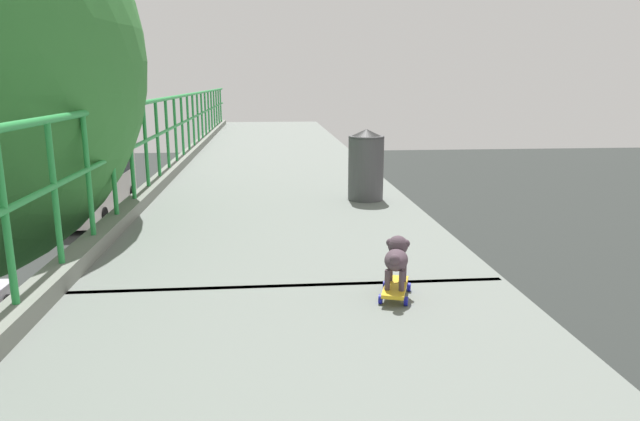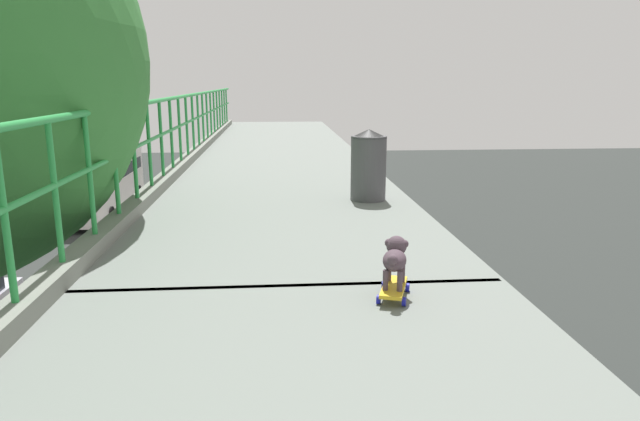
% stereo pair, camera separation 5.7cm
% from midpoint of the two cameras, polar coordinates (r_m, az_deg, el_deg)
% --- Properties ---
extents(overpass_deck, '(3.25, 35.27, 0.35)m').
position_cam_midpoint_polar(overpass_deck, '(2.96, -3.67, -19.48)').
color(overpass_deck, slate).
rests_on(overpass_deck, bridge_pier).
extents(car_red_taxi_fifth, '(1.86, 3.89, 1.49)m').
position_cam_midpoint_polar(car_red_taxi_fifth, '(16.81, -27.56, -13.16)').
color(car_red_taxi_fifth, red).
rests_on(car_red_taxi_fifth, ground).
extents(city_bus, '(2.67, 10.26, 3.43)m').
position_cam_midpoint_polar(city_bus, '(35.59, -21.90, 2.80)').
color(city_bus, white).
rests_on(city_bus, ground).
extents(toy_skateboard, '(0.28, 0.43, 0.08)m').
position_cam_midpoint_polar(toy_skateboard, '(3.82, 7.17, -7.77)').
color(toy_skateboard, gold).
rests_on(toy_skateboard, overpass_deck).
extents(small_dog, '(0.22, 0.35, 0.31)m').
position_cam_midpoint_polar(small_dog, '(3.78, 7.31, -4.59)').
color(small_dog, '#4C3A45').
rests_on(small_dog, toy_skateboard).
extents(litter_bin, '(0.43, 0.43, 0.85)m').
position_cam_midpoint_polar(litter_bin, '(6.82, 4.41, 4.70)').
color(litter_bin, '#4B494D').
rests_on(litter_bin, overpass_deck).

